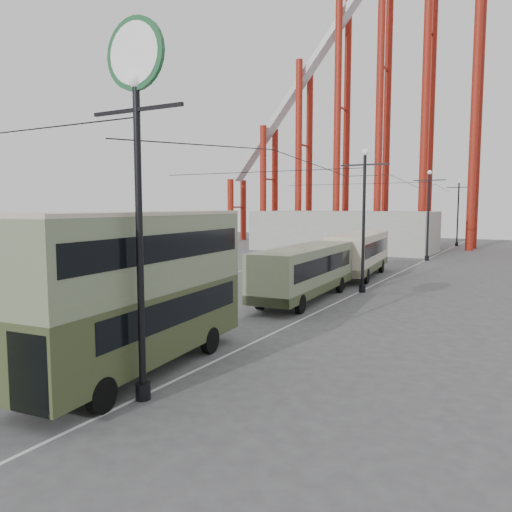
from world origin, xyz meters
The scene contains 12 objects.
ground centered at (0.00, 0.00, 0.00)m, with size 160.00×160.00×0.00m, color #49494C.
road_markings centered at (-0.86, 19.70, 0.01)m, with size 12.52×120.00×0.01m.
lamp_post_near centered at (5.60, -3.00, 7.86)m, with size 3.20×0.44×10.80m.
lamp_post_mid centered at (5.60, 18.00, 4.68)m, with size 3.20×0.44×9.32m.
lamp_post_far centered at (5.60, 40.00, 4.68)m, with size 3.20×0.44×9.32m.
lamp_post_distant centered at (5.60, 62.00, 4.68)m, with size 3.20×0.44×9.32m.
roller_coaster centered at (-2.49, 56.89, 22.92)m, with size 52.95×5.00×55.48m.
fairground_shed centered at (-6.00, 47.00, 2.50)m, with size 22.00×10.00×5.00m, color #A4A49F.
double_decker_bus centered at (3.81, -1.17, 3.06)m, with size 3.57×10.38×5.46m.
single_decker_green centered at (3.39, 13.72, 1.81)m, with size 3.25×11.48×3.21m.
single_decker_cream centered at (3.10, 25.11, 1.95)m, with size 3.98×11.38×3.47m.
pedestrian centered at (1.67, 11.34, 0.77)m, with size 0.56×0.37×1.54m, color black.
Camera 1 is at (15.42, -13.68, 5.64)m, focal length 35.00 mm.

